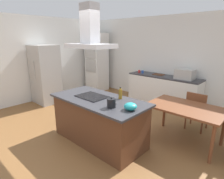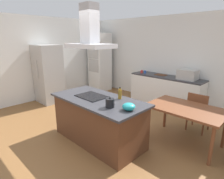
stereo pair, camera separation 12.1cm
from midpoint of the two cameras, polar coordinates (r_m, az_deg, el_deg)
The scene contains 18 objects.
ground at distance 5.02m, azimuth 9.77°, elevation -8.64°, with size 16.00×16.00×0.00m, color brown.
wall_back at distance 6.15m, azimuth 19.87°, elevation 8.25°, with size 7.20×0.10×2.70m, color white.
wall_left at distance 6.89m, azimuth -16.80°, elevation 9.21°, with size 0.10×8.80×2.70m, color white.
kitchen_island at distance 3.79m, azimuth -3.22°, elevation -9.19°, with size 1.97×0.95×0.90m.
cooktop at distance 3.76m, azimuth -5.27°, elevation -2.05°, with size 0.60×0.44×0.01m, color black.
tea_kettle at distance 3.16m, azimuth 0.50°, elevation -4.11°, with size 0.20×0.15×0.18m.
olive_oil_bottle at distance 3.59m, azimuth 3.38°, elevation -1.36°, with size 0.07×0.07×0.23m.
mixing_bowl at distance 3.06m, azimuth 6.27°, elevation -5.22°, with size 0.22×0.22×0.12m, color teal.
back_counter at distance 6.05m, azimuth 16.54°, elevation -0.30°, with size 2.23×0.62×0.90m.
countertop_microwave at distance 5.66m, azimuth 22.62°, elevation 4.22°, with size 0.50×0.38×0.28m, color #B2AFAA.
coffee_mug_red at distance 6.32m, azimuth 9.58°, elevation 5.41°, with size 0.08×0.08×0.09m, color red.
coffee_mug_blue at distance 6.28m, azimuth 10.58°, elevation 5.29°, with size 0.08×0.08×0.09m, color #2D56B2.
cutting_board at distance 6.09m, azimuth 15.25°, elevation 4.35°, with size 0.34×0.24×0.02m, color #59331E.
wall_oven_stack at distance 7.43m, azimuth -3.28°, elevation 8.33°, with size 0.70×0.66×2.20m.
refrigerator at distance 6.32m, azimuth -18.31°, elevation 4.50°, with size 0.80×0.73×1.82m.
dining_table at distance 3.91m, azimuth 22.41°, elevation -6.23°, with size 1.40×0.90×0.75m.
chair_facing_back_wall at distance 4.56m, azimuth 25.46°, elevation -5.66°, with size 0.42×0.42×0.89m.
range_hood at distance 3.59m, azimuth -5.76°, elevation 16.47°, with size 0.90×0.55×0.78m.
Camera 2 is at (2.61, -2.26, 2.05)m, focal length 29.99 mm.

